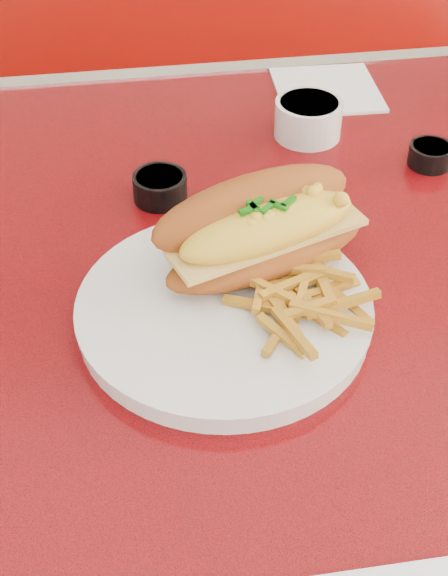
{
  "coord_description": "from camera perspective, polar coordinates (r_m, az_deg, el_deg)",
  "views": [
    {
      "loc": [
        -0.25,
        -0.66,
        1.3
      ],
      "look_at": [
        -0.17,
        -0.12,
        0.81
      ],
      "focal_mm": 50.0,
      "sensor_mm": 36.0,
      "label": 1
    }
  ],
  "objects": [
    {
      "name": "sauce_cup_left",
      "position": [
        0.91,
        -4.58,
        7.24
      ],
      "size": [
        0.07,
        0.07,
        0.03
      ],
      "rotation": [
        0.0,
        0.0,
        -0.26
      ],
      "color": "black",
      "rests_on": "diner_table"
    },
    {
      "name": "diner_table",
      "position": [
        0.98,
        8.74,
        -3.36
      ],
      "size": [
        1.23,
        0.83,
        0.77
      ],
      "color": "red",
      "rests_on": "ground"
    },
    {
      "name": "mac_hoagie",
      "position": [
        0.77,
        2.72,
        4.27
      ],
      "size": [
        0.24,
        0.17,
        0.1
      ],
      "rotation": [
        0.0,
        0.0,
        0.34
      ],
      "color": "#A34F1A",
      "rests_on": "dinner_plate"
    },
    {
      "name": "booth_bench_far",
      "position": [
        1.8,
        0.83,
        7.41
      ],
      "size": [
        1.2,
        0.51,
        0.9
      ],
      "color": "#97100A",
      "rests_on": "ground"
    },
    {
      "name": "dinner_plate",
      "position": [
        0.75,
        0.0,
        -1.65
      ],
      "size": [
        0.34,
        0.34,
        0.02
      ],
      "rotation": [
        0.0,
        0.0,
        0.26
      ],
      "color": "white",
      "rests_on": "diner_table"
    },
    {
      "name": "paper_napkin",
      "position": [
        1.14,
        7.32,
        13.82
      ],
      "size": [
        0.14,
        0.14,
        0.0
      ],
      "primitive_type": "cube",
      "rotation": [
        0.0,
        0.0,
        -0.03
      ],
      "color": "white",
      "rests_on": "diner_table"
    },
    {
      "name": "sauce_cup_right",
      "position": [
        1.0,
        14.47,
        9.2
      ],
      "size": [
        0.06,
        0.06,
        0.03
      ],
      "rotation": [
        0.0,
        0.0,
        -0.07
      ],
      "color": "black",
      "rests_on": "diner_table"
    },
    {
      "name": "fries_pile",
      "position": [
        0.74,
        5.32,
        -0.71
      ],
      "size": [
        0.14,
        0.13,
        0.03
      ],
      "primitive_type": null,
      "rotation": [
        0.0,
        0.0,
        0.42
      ],
      "color": "gold",
      "rests_on": "dinner_plate"
    },
    {
      "name": "fork",
      "position": [
        0.8,
        3.29,
        1.98
      ],
      "size": [
        0.02,
        0.15,
        0.0
      ],
      "rotation": [
        0.0,
        0.0,
        1.61
      ],
      "color": "silver",
      "rests_on": "dinner_plate"
    },
    {
      "name": "gravy_ramekin",
      "position": [
        1.02,
        6.01,
        11.97
      ],
      "size": [
        0.1,
        0.1,
        0.05
      ],
      "rotation": [
        0.0,
        0.0,
        0.15
      ],
      "color": "white",
      "rests_on": "diner_table"
    }
  ]
}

